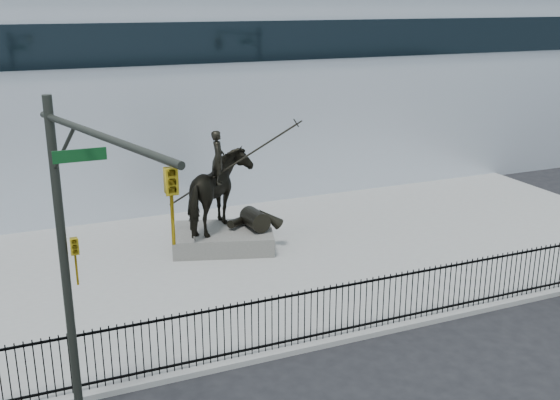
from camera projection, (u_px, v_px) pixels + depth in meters
name	position (u px, v px, depth m)	size (l,w,h in m)	color
ground	(372.00, 361.00, 16.33)	(120.00, 120.00, 0.00)	black
plaza	(267.00, 260.00, 22.46)	(30.00, 12.00, 0.15)	gray
building	(169.00, 86.00, 32.59)	(44.00, 14.00, 9.00)	silver
picket_fence	(349.00, 307.00, 17.17)	(22.10, 0.10, 1.50)	black
statue_plinth	(223.00, 239.00, 23.31)	(3.47, 2.38, 0.65)	#52504B
equestrian_statue	(224.00, 193.00, 22.81)	(4.26, 3.32, 3.77)	black
traffic_signal_left	(81.00, 261.00, 12.07)	(1.52, 4.84, 7.00)	#252822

